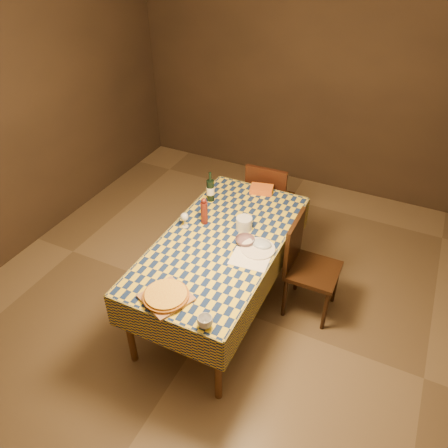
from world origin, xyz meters
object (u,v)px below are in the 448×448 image
object	(u,v)px
dining_table	(221,247)
white_plate	(258,249)
wine_bottle	(210,190)
chair_right	(305,262)
chair_far	(268,198)
cutting_board	(166,298)
pizza	(166,295)
bowl	(245,241)

from	to	relation	value
dining_table	white_plate	xyz separation A→B (m)	(0.31, 0.02, 0.08)
wine_bottle	white_plate	size ratio (longest dim) A/B	1.05
dining_table	chair_right	distance (m)	0.73
chair_far	chair_right	world-z (taller)	same
cutting_board	white_plate	bearing A→B (deg)	64.17
wine_bottle	chair_right	world-z (taller)	wine_bottle
dining_table	chair_right	world-z (taller)	chair_right
pizza	cutting_board	bearing A→B (deg)	0.00
bowl	chair_right	xyz separation A→B (m)	(0.45, 0.27, -0.27)
pizza	chair_far	bearing A→B (deg)	88.37
chair_right	bowl	bearing A→B (deg)	-148.66
white_plate	chair_far	distance (m)	1.16
dining_table	wine_bottle	bearing A→B (deg)	125.55
chair_far	chair_right	xyz separation A→B (m)	(0.64, -0.79, 0.00)
cutting_board	dining_table	bearing A→B (deg)	85.49
white_plate	chair_far	xyz separation A→B (m)	(-0.32, 1.09, -0.26)
bowl	wine_bottle	xyz separation A→B (m)	(-0.54, 0.44, 0.08)
wine_bottle	white_plate	bearing A→B (deg)	-35.38
cutting_board	white_plate	world-z (taller)	cutting_board
cutting_board	chair_far	distance (m)	1.88
white_plate	chair_far	size ratio (longest dim) A/B	0.29
bowl	wine_bottle	distance (m)	0.70
pizza	bowl	world-z (taller)	pizza
chair_right	white_plate	bearing A→B (deg)	-137.11
dining_table	white_plate	distance (m)	0.32
cutting_board	chair_right	xyz separation A→B (m)	(0.70, 1.07, -0.26)
cutting_board	bowl	world-z (taller)	bowl
bowl	dining_table	bearing A→B (deg)	-166.07
wine_bottle	chair_far	distance (m)	0.79
dining_table	pizza	world-z (taller)	pizza
bowl	chair_right	world-z (taller)	chair_right
bowl	white_plate	distance (m)	0.13
dining_table	wine_bottle	distance (m)	0.63
wine_bottle	white_plate	xyz separation A→B (m)	(0.66, -0.47, -0.10)
pizza	chair_far	world-z (taller)	chair_far
cutting_board	wine_bottle	size ratio (longest dim) A/B	1.04
dining_table	chair_right	size ratio (longest dim) A/B	1.98
cutting_board	pizza	distance (m)	0.02
white_plate	chair_right	xyz separation A→B (m)	(0.32, 0.30, -0.26)
cutting_board	pizza	xyz separation A→B (m)	(-0.00, 0.00, 0.02)
chair_far	white_plate	bearing A→B (deg)	-73.65
dining_table	cutting_board	bearing A→B (deg)	-94.51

